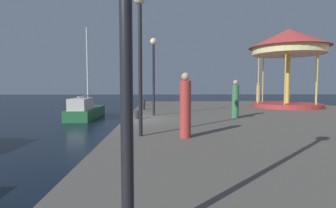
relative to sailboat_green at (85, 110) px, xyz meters
The scene contains 12 objects.
ground_plane 7.75m from the sailboat_green, 61.07° to the right, with size 120.00×120.00×0.00m, color black.
quay_dock 13.30m from the sailboat_green, 30.57° to the right, with size 15.43×28.68×0.80m, color #5B564F.
sailboat_green is the anchor object (origin of this frame).
carousel 15.38m from the sailboat_green, ahead, with size 5.59×5.59×5.66m.
lamp_post_mid_promenade 12.48m from the sailboat_green, 66.58° to the right, with size 0.36×0.36×4.38m.
lamp_post_far_end 7.96m from the sailboat_green, 46.34° to the right, with size 0.36×0.36×4.05m.
bollard_north 4.80m from the sailboat_green, 30.69° to the left, with size 0.24×0.24×0.40m, color #2D2D33.
bollard_center 8.05m from the sailboat_green, 57.44° to the right, with size 0.24×0.24×0.40m, color #2D2D33.
bollard_south 4.72m from the sailboat_green, 22.92° to the right, with size 0.24×0.24×0.40m, color #2D2D33.
person_mid_promenade 15.04m from the sailboat_green, 16.78° to the left, with size 0.34×0.34×1.89m.
person_far_corner 11.22m from the sailboat_green, 35.20° to the right, with size 0.34×0.34×1.86m.
person_by_the_water 12.98m from the sailboat_green, 61.54° to the right, with size 0.34×0.34×1.96m.
Camera 1 is at (1.63, -12.49, 2.37)m, focal length 28.22 mm.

